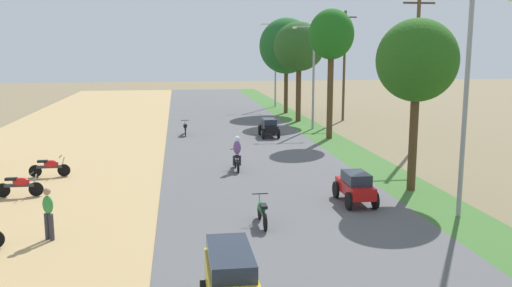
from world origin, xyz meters
TOP-DOWN VIEW (x-y plane):
  - parked_motorbike_third at (-9.89, 15.47)m, footprint 1.80×0.54m
  - parked_motorbike_fourth at (-9.48, 18.82)m, footprint 1.80×0.54m
  - pedestrian_on_shoulder at (-7.66, 10.22)m, footprint 0.43×0.39m
  - median_tree_second at (5.64, 14.33)m, footprint 3.21×3.21m
  - median_tree_third at (5.83, 27.38)m, footprint 2.81×2.81m
  - median_tree_fourth at (5.66, 35.84)m, footprint 3.94×3.94m
  - median_tree_fifth at (5.78, 41.50)m, footprint 4.72×4.72m
  - streetlamp_near at (5.80, 10.73)m, footprint 3.16×0.20m
  - streetlamp_mid at (5.80, 31.65)m, footprint 3.16×0.20m
  - streetlamp_far at (5.80, 46.97)m, footprint 3.16×0.20m
  - utility_pole_near at (9.40, 36.16)m, footprint 1.80×0.20m
  - utility_pole_far at (9.35, 22.66)m, footprint 1.80×0.20m
  - car_van_yellow at (-2.74, 4.11)m, footprint 1.19×2.41m
  - car_sedan_red at (2.73, 12.68)m, footprint 1.10×2.26m
  - car_sedan_black at (2.10, 28.47)m, footprint 1.10×2.26m
  - motorbike_ahead_second at (-1.08, 10.68)m, footprint 0.54×1.80m
  - motorbike_ahead_third at (-1.03, 18.86)m, footprint 0.54×1.80m
  - motorbike_ahead_fourth at (-3.27, 29.95)m, footprint 0.54×1.80m

SIDE VIEW (x-z plane):
  - parked_motorbike_third at x=-9.89m, z-range 0.08..1.02m
  - parked_motorbike_fourth at x=-9.48m, z-range 0.08..1.02m
  - motorbike_ahead_second at x=-1.08m, z-range 0.10..1.04m
  - motorbike_ahead_fourth at x=-3.27m, z-range 0.10..1.04m
  - car_sedan_red at x=2.73m, z-range 0.15..1.34m
  - car_sedan_black at x=2.10m, z-range 0.15..1.34m
  - motorbike_ahead_third at x=-1.03m, z-range 0.03..1.69m
  - pedestrian_on_shoulder at x=-7.66m, z-range 0.15..1.77m
  - car_van_yellow at x=-2.74m, z-range 0.19..1.86m
  - streetlamp_mid at x=5.80m, z-range 0.65..7.95m
  - streetlamp_near at x=5.80m, z-range 0.65..8.18m
  - utility_pole_near at x=9.40m, z-range 0.19..8.83m
  - utility_pole_far at x=9.35m, z-range 0.19..8.87m
  - streetlamp_far at x=5.80m, z-range 0.66..8.78m
  - median_tree_second at x=5.64m, z-range 1.82..8.71m
  - median_tree_fourth at x=5.66m, z-range 1.98..9.69m
  - median_tree_fifth at x=5.78m, z-range 1.77..10.07m
  - median_tree_third at x=5.83m, z-range 2.44..10.57m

